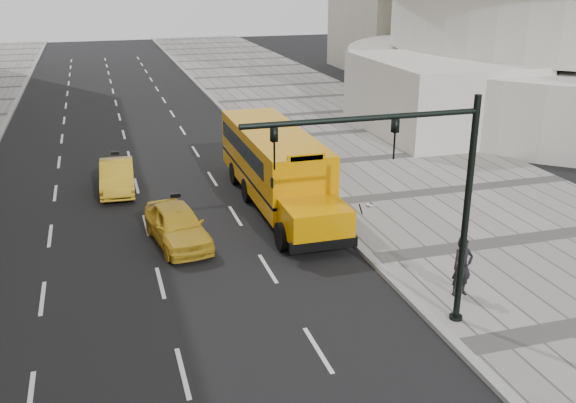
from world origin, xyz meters
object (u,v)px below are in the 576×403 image
object	(u,v)px
school_bus	(275,161)
taxi_near	(177,225)
taxi_far	(117,176)
pedestrian	(462,267)
traffic_signal	(420,189)

from	to	relation	value
school_bus	taxi_near	world-z (taller)	school_bus
school_bus	taxi_far	xyz separation A→B (m)	(-6.32, 3.28, -1.09)
school_bus	pedestrian	size ratio (longest dim) A/B	6.33
pedestrian	traffic_signal	distance (m)	3.97
school_bus	taxi_near	size ratio (longest dim) A/B	2.77
school_bus	taxi_near	xyz separation A→B (m)	(-4.54, -3.31, -1.05)
taxi_near	traffic_signal	distance (m)	9.96
taxi_far	traffic_signal	world-z (taller)	traffic_signal
school_bus	pedestrian	bearing A→B (deg)	-73.36
school_bus	taxi_far	bearing A→B (deg)	152.56
taxi_far	pedestrian	size ratio (longest dim) A/B	2.24
pedestrian	traffic_signal	size ratio (longest dim) A/B	0.29
school_bus	traffic_signal	xyz separation A→B (m)	(0.69, -11.07, 2.33)
school_bus	traffic_signal	world-z (taller)	traffic_signal
pedestrian	traffic_signal	bearing A→B (deg)	-154.38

